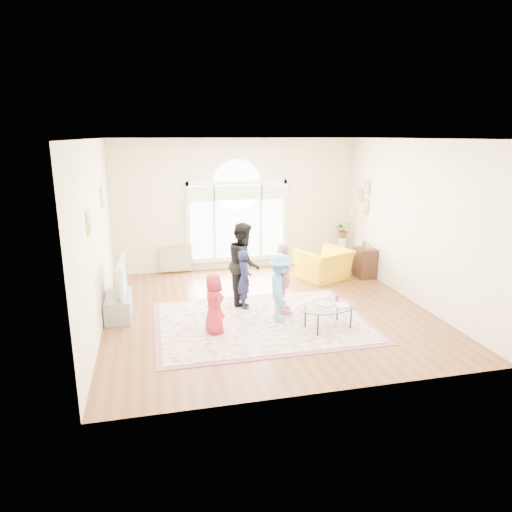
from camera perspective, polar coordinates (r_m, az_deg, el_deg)
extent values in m
plane|color=brown|center=(8.85, 1.36, -6.75)|extent=(6.00, 6.00, 0.00)
plane|color=beige|center=(11.28, -2.39, 6.39)|extent=(6.00, 0.00, 6.00)
plane|color=beige|center=(5.63, 9.06, -2.47)|extent=(6.00, 0.00, 6.00)
plane|color=beige|center=(8.19, -19.36, 2.33)|extent=(0.00, 6.00, 6.00)
plane|color=beige|center=(9.58, 19.13, 4.07)|extent=(0.00, 6.00, 6.00)
plane|color=white|center=(8.23, 1.50, 14.45)|extent=(6.00, 6.00, 0.00)
cube|color=white|center=(11.52, -2.28, -0.30)|extent=(2.50, 0.08, 0.10)
cube|color=white|center=(11.17, -2.38, 9.15)|extent=(2.50, 0.08, 0.10)
cube|color=white|center=(11.15, -8.51, 4.05)|extent=(0.10, 0.08, 2.00)
cube|color=white|center=(11.59, 3.63, 4.59)|extent=(0.10, 0.08, 2.00)
cube|color=#C6E2FF|center=(11.18, -6.85, 4.14)|extent=(0.55, 0.02, 1.80)
cube|color=#C6E2FF|center=(11.50, 2.07, 4.54)|extent=(0.55, 0.02, 1.80)
cube|color=#C6E2FF|center=(11.31, -2.33, 4.35)|extent=(1.10, 0.02, 1.80)
cylinder|color=#C6E2FF|center=(11.18, -2.38, 8.89)|extent=(1.20, 0.02, 1.20)
cube|color=white|center=(11.21, -5.27, 4.21)|extent=(0.07, 0.04, 1.80)
cube|color=white|center=(11.42, 0.58, 4.47)|extent=(0.07, 0.04, 1.80)
cube|color=white|center=(10.99, -6.92, 7.75)|extent=(0.65, 0.12, 0.35)
cube|color=white|center=(11.12, -2.29, 7.93)|extent=(1.20, 0.12, 0.35)
cube|color=white|center=(11.32, 2.21, 8.05)|extent=(0.65, 0.12, 0.35)
cube|color=tan|center=(9.38, -18.71, 6.99)|extent=(0.03, 0.34, 0.40)
cube|color=#ADA38E|center=(9.38, -18.60, 7.00)|extent=(0.01, 0.28, 0.34)
cube|color=tan|center=(7.24, -20.19, 3.93)|extent=(0.03, 0.30, 0.36)
cube|color=#ADA38E|center=(7.23, -20.05, 3.94)|extent=(0.01, 0.24, 0.30)
cube|color=tan|center=(11.28, 13.74, 8.28)|extent=(0.03, 0.28, 0.34)
cube|color=#ADA38E|center=(11.27, 13.66, 8.28)|extent=(0.01, 0.22, 0.28)
cube|color=tan|center=(11.33, 13.61, 6.13)|extent=(0.03, 0.28, 0.34)
cube|color=#ADA38E|center=(11.32, 13.52, 6.12)|extent=(0.01, 0.22, 0.28)
cube|color=tan|center=(11.61, 12.91, 7.47)|extent=(0.03, 0.26, 0.32)
cube|color=#ADA38E|center=(11.60, 12.82, 7.47)|extent=(0.01, 0.20, 0.26)
cube|color=beige|center=(8.29, 0.77, -8.21)|extent=(3.60, 2.60, 0.02)
cube|color=#8B4E5F|center=(8.29, 0.77, -8.24)|extent=(3.80, 2.80, 0.01)
cube|color=gray|center=(8.84, -16.78, -5.98)|extent=(0.45, 1.00, 0.42)
imported|color=black|center=(8.67, -17.04, -2.70)|extent=(0.15, 1.12, 0.64)
cube|color=#61D2E5|center=(8.66, -16.45, -2.66)|extent=(0.02, 0.91, 0.52)
ellipsoid|color=silver|center=(7.98, 9.05, -6.24)|extent=(1.20, 0.91, 0.02)
cylinder|color=black|center=(8.39, 10.15, -6.76)|extent=(0.03, 0.03, 0.40)
cylinder|color=black|center=(8.03, 6.18, -7.62)|extent=(0.03, 0.03, 0.40)
cylinder|color=black|center=(8.11, 11.78, -7.64)|extent=(0.03, 0.03, 0.40)
cylinder|color=black|center=(7.73, 7.73, -8.59)|extent=(0.03, 0.03, 0.40)
imported|color=#B2A58C|center=(7.93, 7.99, -6.16)|extent=(0.34, 0.36, 0.03)
imported|color=#B2A58C|center=(7.97, 9.96, -6.16)|extent=(0.23, 0.30, 0.02)
cylinder|color=#CD2154|center=(8.16, 10.09, -5.27)|extent=(0.07, 0.07, 0.12)
imported|color=yellow|center=(10.69, 8.56, -1.07)|extent=(1.39, 1.32, 0.71)
cube|color=black|center=(11.05, 13.47, -0.83)|extent=(0.40, 0.50, 0.70)
cylinder|color=black|center=(11.65, 11.78, -1.66)|extent=(0.20, 0.20, 0.02)
cylinder|color=#A68034|center=(11.48, 11.95, 1.53)|extent=(0.02, 0.02, 1.35)
cone|color=#CCB284|center=(11.34, 12.15, 5.09)|extent=(0.27, 0.27, 0.22)
cylinder|color=white|center=(12.05, 10.66, 0.62)|extent=(0.20, 0.20, 0.70)
imported|color=#33722D|center=(11.92, 10.79, 3.28)|extent=(0.43, 0.38, 0.44)
cube|color=tan|center=(11.36, -9.95, -2.05)|extent=(0.80, 0.14, 0.62)
imported|color=#AE2132|center=(7.69, -5.27, -5.94)|extent=(0.45, 0.57, 1.03)
imported|color=#171C3D|center=(8.75, -1.47, -2.89)|extent=(0.28, 0.42, 1.14)
imported|color=black|center=(8.96, -1.53, -0.88)|extent=(0.74, 0.88, 1.62)
imported|color=#F7AEB8|center=(8.45, 3.39, -2.85)|extent=(0.49, 0.84, 1.34)
imported|color=#53A8D5|center=(8.10, 3.05, -3.99)|extent=(0.58, 0.87, 1.25)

